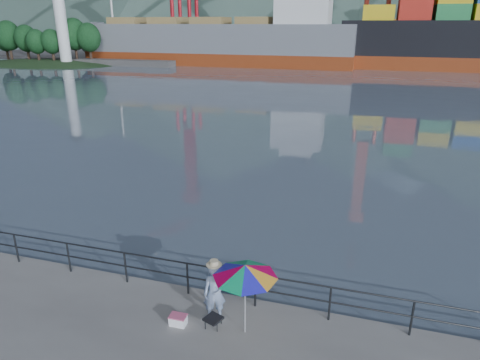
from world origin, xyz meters
name	(u,v)px	position (x,y,z in m)	size (l,w,h in m)	color
harbor_water	(356,48)	(0.00, 130.00, 0.00)	(500.00, 280.00, 0.00)	slate
far_dock	(396,58)	(10.00, 93.00, 0.00)	(200.00, 40.00, 0.40)	#514F4C
guardrail	(156,272)	(0.00, 1.70, 0.52)	(22.00, 0.06, 1.03)	#2D3033
lighthouse_islet	(44,61)	(-54.97, 61.99, 0.26)	(48.00, 26.40, 19.20)	#263F1E
fisherman	(215,293)	(2.13, 0.88, 0.81)	(0.59, 0.39, 1.62)	#3A6199
beach_umbrella	(245,271)	(3.02, 0.61, 1.78)	(1.85, 1.85, 1.95)	white
folding_stool	(213,322)	(2.19, 0.57, 0.14)	(0.52, 0.52, 0.27)	black
cooler_bag	(178,320)	(1.29, 0.38, 0.12)	(0.42, 0.28, 0.24)	white
fishing_rod	(223,292)	(1.93, 2.05, 0.00)	(0.02, 0.02, 2.03)	black
bulk_carrier	(225,41)	(-21.16, 70.52, 4.14)	(50.74, 8.78, 14.50)	maroon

